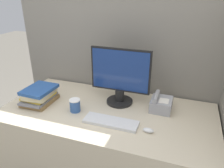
{
  "coord_description": "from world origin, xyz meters",
  "views": [
    {
      "loc": [
        0.51,
        -0.95,
        1.59
      ],
      "look_at": [
        0.02,
        0.43,
        0.94
      ],
      "focal_mm": 35.0,
      "sensor_mm": 36.0,
      "label": 1
    }
  ],
  "objects_px": {
    "coffee_cup": "(75,105)",
    "keyboard": "(111,122)",
    "mouse": "(148,130)",
    "book_stack": "(39,95)",
    "monitor": "(120,78)",
    "desk_telephone": "(161,104)"
  },
  "relations": [
    {
      "from": "monitor",
      "to": "book_stack",
      "type": "distance_m",
      "value": 0.66
    },
    {
      "from": "coffee_cup",
      "to": "book_stack",
      "type": "distance_m",
      "value": 0.34
    },
    {
      "from": "mouse",
      "to": "book_stack",
      "type": "relative_size",
      "value": 0.25
    },
    {
      "from": "keyboard",
      "to": "book_stack",
      "type": "height_order",
      "value": "book_stack"
    },
    {
      "from": "keyboard",
      "to": "book_stack",
      "type": "distance_m",
      "value": 0.65
    },
    {
      "from": "book_stack",
      "to": "monitor",
      "type": "bearing_deg",
      "value": 19.72
    },
    {
      "from": "keyboard",
      "to": "mouse",
      "type": "relative_size",
      "value": 5.28
    },
    {
      "from": "book_stack",
      "to": "keyboard",
      "type": "bearing_deg",
      "value": -7.69
    },
    {
      "from": "mouse",
      "to": "coffee_cup",
      "type": "relative_size",
      "value": 0.73
    },
    {
      "from": "monitor",
      "to": "book_stack",
      "type": "xyz_separation_m",
      "value": [
        -0.61,
        -0.22,
        -0.15
      ]
    },
    {
      "from": "coffee_cup",
      "to": "mouse",
      "type": "bearing_deg",
      "value": -7.64
    },
    {
      "from": "mouse",
      "to": "book_stack",
      "type": "distance_m",
      "value": 0.91
    },
    {
      "from": "coffee_cup",
      "to": "book_stack",
      "type": "xyz_separation_m",
      "value": [
        -0.33,
        0.03,
        0.01
      ]
    },
    {
      "from": "coffee_cup",
      "to": "keyboard",
      "type": "bearing_deg",
      "value": -11.08
    },
    {
      "from": "mouse",
      "to": "desk_telephone",
      "type": "height_order",
      "value": "desk_telephone"
    },
    {
      "from": "coffee_cup",
      "to": "monitor",
      "type": "bearing_deg",
      "value": 41.75
    },
    {
      "from": "monitor",
      "to": "desk_telephone",
      "type": "relative_size",
      "value": 2.63
    },
    {
      "from": "keyboard",
      "to": "desk_telephone",
      "type": "xyz_separation_m",
      "value": [
        0.3,
        0.3,
        0.04
      ]
    },
    {
      "from": "book_stack",
      "to": "desk_telephone",
      "type": "relative_size",
      "value": 1.59
    },
    {
      "from": "mouse",
      "to": "coffee_cup",
      "type": "height_order",
      "value": "coffee_cup"
    },
    {
      "from": "coffee_cup",
      "to": "desk_telephone",
      "type": "relative_size",
      "value": 0.55
    },
    {
      "from": "book_stack",
      "to": "desk_telephone",
      "type": "xyz_separation_m",
      "value": [
        0.94,
        0.21,
        -0.01
      ]
    }
  ]
}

